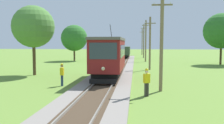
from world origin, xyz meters
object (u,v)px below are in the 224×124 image
(track_worker, at_px, (147,81))
(tree_right_far, at_px, (222,31))
(tree_left_near, at_px, (33,27))
(utility_pole_distant, at_px, (144,41))
(freight_car, at_px, (124,52))
(second_worker, at_px, (62,73))
(utility_pole_near_tram, at_px, (162,41))
(utility_pole_horizon, at_px, (142,42))
(tree_horizon, at_px, (74,38))
(red_tram, at_px, (109,56))
(utility_pole_mid, at_px, (150,43))
(utility_pole_far, at_px, (146,41))

(track_worker, relative_size, tree_right_far, 0.22)
(track_worker, bearing_deg, tree_left_near, -158.35)
(utility_pole_distant, height_order, tree_left_near, utility_pole_distant)
(utility_pole_distant, xyz_separation_m, tree_left_near, (-12.34, -30.40, 1.16))
(freight_car, height_order, second_worker, freight_car)
(utility_pole_near_tram, height_order, utility_pole_horizon, utility_pole_horizon)
(utility_pole_distant, xyz_separation_m, tree_horizon, (-13.33, -10.10, 0.42))
(second_worker, distance_m, tree_right_far, 28.48)
(red_tram, distance_m, tree_horizon, 24.55)
(utility_pole_distant, bearing_deg, second_worker, -101.61)
(utility_pole_mid, bearing_deg, utility_pole_near_tram, -90.00)
(utility_pole_far, bearing_deg, utility_pole_horizon, 90.00)
(tree_left_near, height_order, tree_right_far, tree_right_far)
(utility_pole_far, bearing_deg, tree_right_far, -20.95)
(tree_right_far, bearing_deg, utility_pole_distant, 126.37)
(second_worker, distance_m, tree_left_near, 8.73)
(red_tram, height_order, track_worker, red_tram)
(track_worker, bearing_deg, second_worker, -145.03)
(utility_pole_horizon, bearing_deg, tree_left_near, -105.46)
(utility_pole_horizon, xyz_separation_m, tree_left_near, (-12.34, -44.63, 1.28))
(utility_pole_near_tram, relative_size, tree_left_near, 0.93)
(freight_car, relative_size, utility_pole_near_tram, 0.77)
(freight_car, height_order, tree_left_near, tree_left_near)
(track_worker, xyz_separation_m, tree_right_far, (12.52, 23.89, 4.25))
(second_worker, bearing_deg, tree_left_near, 124.12)
(red_tram, bearing_deg, utility_pole_near_tram, -50.43)
(utility_pole_near_tram, height_order, second_worker, utility_pole_near_tram)
(tree_left_near, xyz_separation_m, tree_right_far, (23.81, 14.82, 0.19))
(utility_pole_distant, bearing_deg, utility_pole_mid, -90.00)
(utility_pole_horizon, height_order, second_worker, utility_pole_horizon)
(utility_pole_near_tram, bearing_deg, tree_right_far, 62.74)
(red_tram, height_order, second_worker, red_tram)
(utility_pole_mid, height_order, utility_pole_distant, utility_pole_distant)
(utility_pole_distant, height_order, tree_right_far, tree_right_far)
(utility_pole_far, xyz_separation_m, second_worker, (-7.48, -25.22, -2.81))
(track_worker, bearing_deg, utility_pole_near_tram, 117.61)
(utility_pole_near_tram, xyz_separation_m, tree_right_far, (11.47, 22.26, 1.76))
(tree_right_far, bearing_deg, tree_left_near, -148.09)
(utility_pole_mid, distance_m, utility_pole_horizon, 38.37)
(utility_pole_far, distance_m, utility_pole_horizon, 25.42)
(freight_car, relative_size, tree_right_far, 0.65)
(utility_pole_near_tram, relative_size, second_worker, 3.78)
(utility_pole_near_tram, bearing_deg, utility_pole_horizon, 90.00)
(utility_pole_horizon, xyz_separation_m, tree_right_far, (11.47, -29.81, 1.47))
(second_worker, relative_size, tree_left_near, 0.25)
(tree_right_far, xyz_separation_m, tree_horizon, (-24.80, 5.47, -0.93))
(utility_pole_near_tram, xyz_separation_m, second_worker, (-7.48, 1.43, -2.49))
(red_tram, distance_m, freight_car, 28.58)
(utility_pole_near_tram, distance_m, tree_left_near, 14.49)
(utility_pole_near_tram, bearing_deg, tree_horizon, 115.67)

